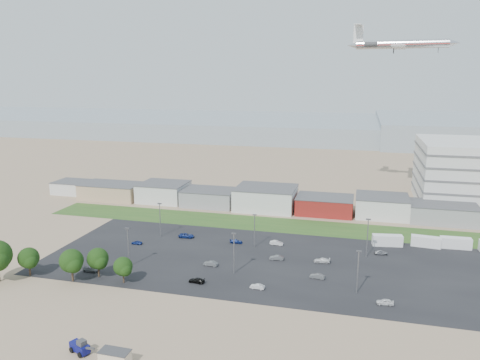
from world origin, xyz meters
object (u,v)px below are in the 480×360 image
(parked_car_2, at_px, (385,302))
(parked_car_9, at_px, (186,236))
(parked_car_6, at_px, (236,241))
(parked_car_5, at_px, (137,242))
(parked_car_8, at_px, (381,253))
(parked_car_10, at_px, (91,269))
(parked_car_3, at_px, (197,280))
(parked_car_1, at_px, (317,276))
(parked_car_7, at_px, (277,258))
(portable_shed, at_px, (115,358))
(parked_car_13, at_px, (257,286))
(parked_car_12, at_px, (322,260))
(box_trailer_a, at_px, (387,240))
(parked_car_11, at_px, (276,243))
(airliner, at_px, (402,44))
(telehandler, at_px, (80,346))
(parked_car_4, at_px, (211,264))

(parked_car_2, relative_size, parked_car_9, 0.78)
(parked_car_6, relative_size, parked_car_9, 0.79)
(parked_car_5, distance_m, parked_car_8, 70.54)
(parked_car_10, bearing_deg, parked_car_3, -90.11)
(parked_car_3, xyz_separation_m, parked_car_8, (43.61, 30.31, 0.04))
(parked_car_1, xyz_separation_m, parked_car_7, (-11.87, 9.34, 0.02))
(portable_shed, relative_size, parked_car_5, 1.65)
(parked_car_2, distance_m, parked_car_13, 28.58)
(parked_car_1, distance_m, parked_car_3, 29.59)
(portable_shed, relative_size, parked_car_12, 1.26)
(box_trailer_a, bearing_deg, parked_car_11, -175.07)
(portable_shed, distance_m, parked_car_7, 56.92)
(airliner, bearing_deg, telehandler, -109.15)
(telehandler, distance_m, parked_car_4, 44.98)
(parked_car_4, distance_m, parked_car_11, 24.24)
(parked_car_1, bearing_deg, parked_car_12, -173.93)
(parked_car_7, bearing_deg, parked_car_10, -72.30)
(box_trailer_a, relative_size, parked_car_6, 2.27)
(parked_car_1, bearing_deg, parked_car_11, -138.84)
(parked_car_5, distance_m, parked_car_7, 42.34)
(telehandler, distance_m, parked_car_3, 34.60)
(parked_car_12, bearing_deg, airliner, 162.05)
(parked_car_2, height_order, parked_car_12, parked_car_2)
(airliner, xyz_separation_m, parked_car_9, (-63.71, -66.53, -60.23))
(parked_car_13, bearing_deg, parked_car_8, 140.07)
(portable_shed, height_order, parked_car_10, portable_shed)
(parked_car_2, bearing_deg, portable_shed, -55.96)
(airliner, relative_size, parked_car_1, 11.21)
(parked_car_7, bearing_deg, parked_car_12, 89.35)
(parked_car_6, distance_m, parked_car_7, 17.15)
(parked_car_5, bearing_deg, parked_car_7, 87.98)
(parked_car_6, bearing_deg, parked_car_11, -88.77)
(parked_car_9, bearing_deg, airliner, -48.12)
(parked_car_5, relative_size, parked_car_9, 0.68)
(parked_car_5, relative_size, parked_car_10, 0.77)
(parked_car_1, relative_size, parked_car_8, 1.01)
(parked_car_6, xyz_separation_m, parked_car_7, (14.00, -9.91, 0.08))
(parked_car_3, height_order, parked_car_8, parked_car_8)
(telehandler, xyz_separation_m, parked_car_11, (24.19, 63.64, -0.72))
(telehandler, height_order, parked_car_4, telehandler)
(parked_car_13, bearing_deg, parked_car_2, 92.73)
(parked_car_2, xyz_separation_m, parked_car_13, (-28.57, 0.62, -0.07))
(box_trailer_a, bearing_deg, parked_car_4, -157.60)
(parked_car_3, bearing_deg, telehandler, -11.59)
(telehandler, relative_size, parked_car_3, 1.64)
(airliner, distance_m, parked_car_7, 103.60)
(parked_car_4, xyz_separation_m, parked_car_9, (-14.19, 19.23, 0.03))
(parked_car_1, relative_size, parked_car_10, 0.88)
(parked_car_9, relative_size, parked_car_12, 1.12)
(airliner, height_order, parked_car_2, airliner)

